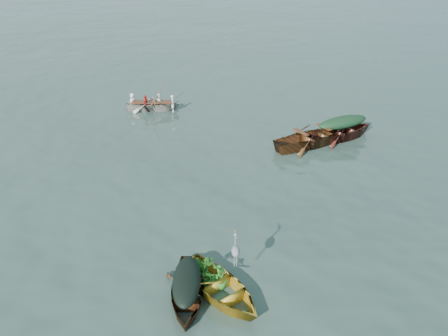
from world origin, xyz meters
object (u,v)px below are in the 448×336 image
object	(u,v)px
open_wooden_boat	(311,146)
yellow_dinghy	(220,295)
rowed_boat	(153,110)
dark_covered_boat	(187,298)
green_tarp_boat	(341,139)
heron	(236,256)

from	to	relation	value
open_wooden_boat	yellow_dinghy	bearing A→B (deg)	128.79
yellow_dinghy	rowed_boat	bearing A→B (deg)	65.85
yellow_dinghy	rowed_boat	size ratio (longest dim) A/B	0.85
dark_covered_boat	rowed_boat	world-z (taller)	rowed_boat
rowed_boat	green_tarp_boat	bearing A→B (deg)	-112.67
dark_covered_boat	open_wooden_boat	world-z (taller)	open_wooden_boat
green_tarp_boat	open_wooden_boat	distance (m)	1.68
yellow_dinghy	heron	xyz separation A→B (m)	(0.41, 0.37, 0.93)
green_tarp_boat	heron	bearing A→B (deg)	125.47
open_wooden_boat	rowed_boat	xyz separation A→B (m)	(-7.48, 4.96, 0.00)
green_tarp_boat	rowed_boat	bearing A→B (deg)	39.84
yellow_dinghy	dark_covered_boat	size ratio (longest dim) A/B	1.01
yellow_dinghy	heron	distance (m)	1.08
open_wooden_boat	heron	xyz separation A→B (m)	(-3.86, -8.75, 0.93)
green_tarp_boat	heron	distance (m)	10.92
rowed_boat	open_wooden_boat	bearing A→B (deg)	-120.95
green_tarp_boat	rowed_boat	xyz separation A→B (m)	(-9.00, 4.25, 0.00)
rowed_boat	heron	size ratio (longest dim) A/B	4.37
open_wooden_boat	heron	bearing A→B (deg)	130.07
yellow_dinghy	heron	bearing A→B (deg)	5.19
heron	dark_covered_boat	bearing A→B (deg)	163.05
yellow_dinghy	open_wooden_boat	world-z (taller)	open_wooden_boat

